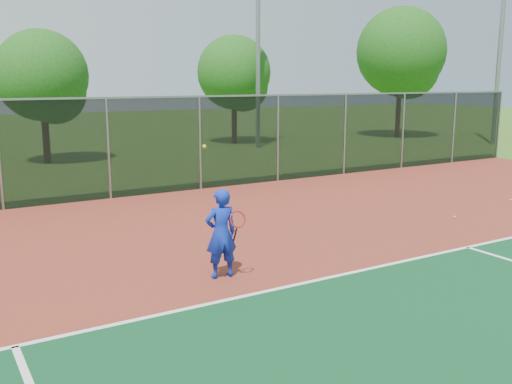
# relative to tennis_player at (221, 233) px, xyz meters

# --- Properties ---
(court_apron) EXTENTS (30.00, 20.00, 0.02)m
(court_apron) POSITION_rel_tennis_player_xyz_m (3.35, -2.05, -0.83)
(court_apron) COLOR maroon
(court_apron) RESTS_ON ground
(fence_back) EXTENTS (30.00, 0.06, 3.03)m
(fence_back) POSITION_rel_tennis_player_xyz_m (3.35, 7.95, 0.73)
(fence_back) COLOR black
(fence_back) RESTS_ON court_apron
(tennis_player) EXTENTS (0.62, 0.63, 2.42)m
(tennis_player) POSITION_rel_tennis_player_xyz_m (0.00, 0.00, 0.00)
(tennis_player) COLOR #122AB0
(tennis_player) RESTS_ON court_apron
(practice_ball_0) EXTENTS (0.07, 0.07, 0.07)m
(practice_ball_0) POSITION_rel_tennis_player_xyz_m (7.22, 0.89, -0.78)
(practice_ball_0) COLOR #C0CF18
(practice_ball_0) RESTS_ON court_apron
(practice_ball_2) EXTENTS (0.07, 0.07, 0.07)m
(practice_ball_2) POSITION_rel_tennis_player_xyz_m (10.36, 1.50, -0.78)
(practice_ball_2) COLOR #C0CF18
(practice_ball_2) RESTS_ON court_apron
(floodlight_n) EXTENTS (0.90, 0.40, 11.33)m
(floodlight_n) POSITION_rel_tennis_player_xyz_m (11.06, 17.16, 5.59)
(floodlight_n) COLOR gray
(floodlight_n) RESTS_ON ground
(floodlight_ne) EXTENTS (0.90, 0.40, 11.33)m
(floodlight_ne) POSITION_rel_tennis_player_xyz_m (23.19, 11.81, 5.59)
(floodlight_ne) COLOR gray
(floodlight_ne) RESTS_ON ground
(tree_back_left) EXTENTS (3.84, 3.84, 5.65)m
(tree_back_left) POSITION_rel_tennis_player_xyz_m (0.34, 16.73, 2.70)
(tree_back_left) COLOR #321E12
(tree_back_left) RESTS_ON ground
(tree_back_mid) EXTENTS (4.08, 4.08, 5.99)m
(tree_back_mid) POSITION_rel_tennis_player_xyz_m (11.05, 19.49, 2.92)
(tree_back_mid) COLOR #321E12
(tree_back_mid) RESTS_ON ground
(tree_back_right) EXTENTS (5.40, 5.40, 7.93)m
(tree_back_right) POSITION_rel_tennis_player_xyz_m (21.50, 17.34, 4.14)
(tree_back_right) COLOR #321E12
(tree_back_right) RESTS_ON ground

